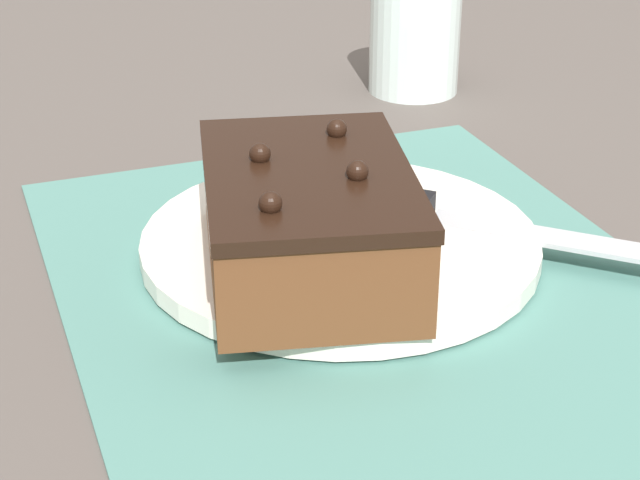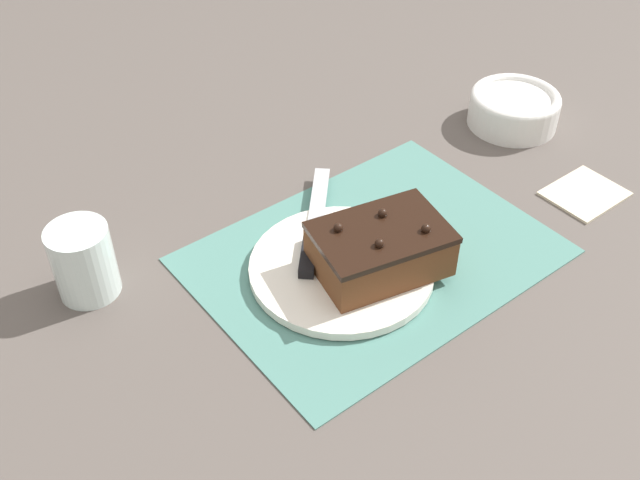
# 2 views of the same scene
# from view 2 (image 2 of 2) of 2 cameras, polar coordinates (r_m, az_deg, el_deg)

# --- Properties ---
(ground_plane) EXTENTS (3.00, 3.00, 0.00)m
(ground_plane) POSITION_cam_2_polar(r_m,az_deg,el_deg) (1.00, 4.08, -1.21)
(ground_plane) COLOR #544C47
(placemat_woven) EXTENTS (0.46, 0.34, 0.00)m
(placemat_woven) POSITION_cam_2_polar(r_m,az_deg,el_deg) (1.00, 4.08, -1.13)
(placemat_woven) COLOR slate
(placemat_woven) RESTS_ON ground_plane
(cake_plate) EXTENTS (0.24, 0.24, 0.01)m
(cake_plate) POSITION_cam_2_polar(r_m,az_deg,el_deg) (0.97, 1.78, -2.23)
(cake_plate) COLOR white
(cake_plate) RESTS_ON placemat_woven
(chocolate_cake) EXTENTS (0.19, 0.15, 0.07)m
(chocolate_cake) POSITION_cam_2_polar(r_m,az_deg,el_deg) (0.94, 4.60, -0.65)
(chocolate_cake) COLOR brown
(chocolate_cake) RESTS_ON cake_plate
(serving_knife) EXTENTS (0.17, 0.19, 0.01)m
(serving_knife) POSITION_cam_2_polar(r_m,az_deg,el_deg) (1.00, -0.67, 0.26)
(serving_knife) COLOR black
(serving_knife) RESTS_ON cake_plate
(drinking_glass) EXTENTS (0.08, 0.08, 0.10)m
(drinking_glass) POSITION_cam_2_polar(r_m,az_deg,el_deg) (0.97, -17.58, -1.56)
(drinking_glass) COLOR silver
(drinking_glass) RESTS_ON ground_plane
(small_bowl) EXTENTS (0.15, 0.15, 0.06)m
(small_bowl) POSITION_cam_2_polar(r_m,az_deg,el_deg) (1.29, 14.56, 9.73)
(small_bowl) COLOR white
(small_bowl) RESTS_ON ground_plane
(folded_napkin) EXTENTS (0.11, 0.09, 0.01)m
(folded_napkin) POSITION_cam_2_polar(r_m,az_deg,el_deg) (1.17, 19.54, 3.43)
(folded_napkin) COLOR beige
(folded_napkin) RESTS_ON ground_plane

